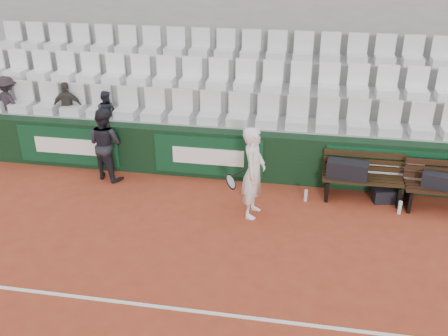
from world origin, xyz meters
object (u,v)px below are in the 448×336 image
(tennis_player, at_px, (253,173))
(water_bottle_near, at_px, (306,195))
(spectator_a, at_px, (5,83))
(bench_left, at_px, (362,189))
(water_bottle_far, at_px, (400,208))
(sports_bag_left, at_px, (347,170))
(sports_bag_ground, at_px, (385,195))
(sports_bag_right, at_px, (438,181))
(bench_right, at_px, (445,199))
(ball_kid, at_px, (105,144))
(spectator_b, at_px, (65,87))
(spectator_c, at_px, (104,93))

(tennis_player, bearing_deg, water_bottle_near, 34.05)
(tennis_player, xyz_separation_m, spectator_a, (-5.67, 1.86, 0.76))
(bench_left, relative_size, water_bottle_far, 5.96)
(sports_bag_left, relative_size, spectator_a, 0.62)
(bench_left, distance_m, water_bottle_far, 0.78)
(sports_bag_ground, bearing_deg, sports_bag_right, -6.99)
(sports_bag_right, bearing_deg, sports_bag_ground, 173.01)
(sports_bag_ground, bearing_deg, bench_right, -6.99)
(bench_right, xyz_separation_m, sports_bag_ground, (-1.04, 0.13, -0.09))
(bench_right, height_order, tennis_player, tennis_player)
(water_bottle_far, height_order, ball_kid, ball_kid)
(bench_left, relative_size, sports_bag_right, 2.78)
(bench_left, height_order, spectator_b, spectator_b)
(water_bottle_far, bearing_deg, ball_kid, 175.37)
(ball_kid, height_order, spectator_c, spectator_c)
(bench_left, bearing_deg, bench_right, -5.70)
(sports_bag_ground, relative_size, spectator_c, 0.44)
(tennis_player, height_order, ball_kid, tennis_player)
(bench_left, distance_m, sports_bag_right, 1.33)
(sports_bag_left, height_order, tennis_player, tennis_player)
(bench_right, xyz_separation_m, spectator_a, (-9.11, 1.13, 1.37))
(spectator_b, relative_size, spectator_c, 1.14)
(tennis_player, bearing_deg, sports_bag_left, 27.51)
(spectator_c, bearing_deg, spectator_a, 3.62)
(sports_bag_right, bearing_deg, tennis_player, -166.88)
(sports_bag_left, xyz_separation_m, spectator_a, (-7.33, 1.00, 0.99))
(bench_right, xyz_separation_m, water_bottle_far, (-0.82, -0.27, -0.10))
(tennis_player, xyz_separation_m, spectator_c, (-3.42, 1.86, 0.66))
(bench_left, height_order, ball_kid, ball_kid)
(bench_left, xyz_separation_m, water_bottle_near, (-1.03, -0.25, -0.11))
(bench_left, height_order, water_bottle_far, bench_left)
(water_bottle_near, bearing_deg, bench_left, 13.51)
(bench_left, relative_size, spectator_b, 1.32)
(water_bottle_far, height_order, tennis_player, tennis_player)
(water_bottle_far, bearing_deg, sports_bag_right, 25.29)
(water_bottle_far, height_order, spectator_b, spectator_b)
(sports_bag_left, bearing_deg, water_bottle_near, -162.22)
(spectator_a, bearing_deg, tennis_player, -176.71)
(spectator_b, bearing_deg, bench_left, 161.13)
(ball_kid, height_order, spectator_a, spectator_a)
(ball_kid, bearing_deg, sports_bag_left, -158.40)
(sports_bag_left, distance_m, spectator_a, 7.46)
(sports_bag_left, xyz_separation_m, sports_bag_right, (1.59, -0.11, -0.03))
(bench_left, distance_m, spectator_a, 7.82)
(sports_bag_right, bearing_deg, bench_right, -7.00)
(water_bottle_near, distance_m, spectator_a, 6.88)
(ball_kid, bearing_deg, tennis_player, -174.33)
(ball_kid, xyz_separation_m, spectator_c, (-0.33, 0.94, 0.75))
(bench_left, height_order, spectator_c, spectator_c)
(bench_right, relative_size, sports_bag_ground, 3.46)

